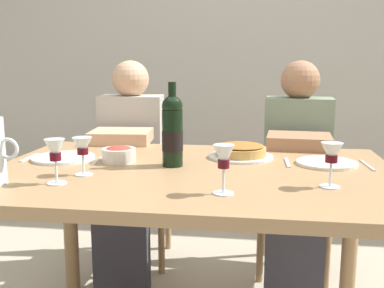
{
  "coord_description": "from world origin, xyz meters",
  "views": [
    {
      "loc": [
        0.24,
        -1.61,
        1.15
      ],
      "look_at": [
        0.01,
        -0.04,
        0.86
      ],
      "focal_mm": 42.4,
      "sensor_mm": 36.0,
      "label": 1
    }
  ],
  "objects": [
    {
      "name": "baked_tart",
      "position": [
        0.17,
        0.24,
        0.79
      ],
      "size": [
        0.27,
        0.27,
        0.06
      ],
      "color": "silver",
      "rests_on": "dining_table"
    },
    {
      "name": "chair_right",
      "position": [
        0.46,
        0.9,
        0.5
      ],
      "size": [
        0.43,
        0.43,
        0.87
      ],
      "rotation": [
        0.0,
        0.0,
        3.07
      ],
      "color": "#9E7A51",
      "rests_on": "ground"
    },
    {
      "name": "wine_glass_spare",
      "position": [
        0.47,
        -0.17,
        0.86
      ],
      "size": [
        0.07,
        0.07,
        0.14
      ],
      "color": "silver",
      "rests_on": "dining_table"
    },
    {
      "name": "wine_bottle",
      "position": [
        -0.08,
        0.05,
        0.9
      ],
      "size": [
        0.08,
        0.08,
        0.32
      ],
      "color": "black",
      "rests_on": "dining_table"
    },
    {
      "name": "fork_left_setting",
      "position": [
        -0.69,
        0.1,
        0.76
      ],
      "size": [
        0.02,
        0.16,
        0.0
      ],
      "primitive_type": "cube",
      "rotation": [
        0.0,
        0.0,
        1.62
      ],
      "color": "silver",
      "rests_on": "dining_table"
    },
    {
      "name": "dining_table",
      "position": [
        0.0,
        0.0,
        0.67
      ],
      "size": [
        1.5,
        1.0,
        0.76
      ],
      "color": "#9E7A51",
      "rests_on": "ground"
    },
    {
      "name": "chair_left",
      "position": [
        -0.46,
        0.91,
        0.5
      ],
      "size": [
        0.43,
        0.43,
        0.87
      ],
      "rotation": [
        0.0,
        0.0,
        3.23
      ],
      "color": "#9E7A51",
      "rests_on": "ground"
    },
    {
      "name": "dinner_plate_left_setting",
      "position": [
        -0.54,
        0.1,
        0.77
      ],
      "size": [
        0.25,
        0.25,
        0.01
      ],
      "primitive_type": "cylinder",
      "color": "silver",
      "rests_on": "dining_table"
    },
    {
      "name": "wine_glass_centre",
      "position": [
        -0.36,
        -0.13,
        0.86
      ],
      "size": [
        0.07,
        0.07,
        0.13
      ],
      "color": "silver",
      "rests_on": "dining_table"
    },
    {
      "name": "back_wall",
      "position": [
        0.0,
        2.05,
        1.4
      ],
      "size": [
        8.0,
        0.1,
        2.8
      ],
      "primitive_type": "cube",
      "color": "#B2ADA3",
      "rests_on": "ground"
    },
    {
      "name": "knife_right_setting",
      "position": [
        0.66,
        0.16,
        0.76
      ],
      "size": [
        0.02,
        0.18,
        0.0
      ],
      "primitive_type": "cube",
      "rotation": [
        0.0,
        0.0,
        1.64
      ],
      "color": "silver",
      "rests_on": "dining_table"
    },
    {
      "name": "knife_left_setting",
      "position": [
        -0.39,
        0.1,
        0.76
      ],
      "size": [
        0.03,
        0.18,
        0.0
      ],
      "primitive_type": "cube",
      "rotation": [
        0.0,
        0.0,
        1.66
      ],
      "color": "silver",
      "rests_on": "dining_table"
    },
    {
      "name": "salad_bowl",
      "position": [
        -0.3,
        0.08,
        0.79
      ],
      "size": [
        0.13,
        0.13,
        0.07
      ],
      "color": "silver",
      "rests_on": "dining_table"
    },
    {
      "name": "diner_right",
      "position": [
        0.44,
        0.67,
        0.62
      ],
      "size": [
        0.35,
        0.52,
        1.16
      ],
      "rotation": [
        0.0,
        0.0,
        3.07
      ],
      "color": "gray",
      "rests_on": "ground"
    },
    {
      "name": "dinner_plate_right_setting",
      "position": [
        0.51,
        0.16,
        0.77
      ],
      "size": [
        0.23,
        0.23,
        0.01
      ],
      "primitive_type": "cylinder",
      "color": "silver",
      "rests_on": "dining_table"
    },
    {
      "name": "spoon_right_setting",
      "position": [
        0.36,
        0.16,
        0.76
      ],
      "size": [
        0.02,
        0.16,
        0.0
      ],
      "primitive_type": "cube",
      "rotation": [
        0.0,
        0.0,
        1.59
      ],
      "color": "silver",
      "rests_on": "dining_table"
    },
    {
      "name": "wine_glass_left_diner",
      "position": [
        0.14,
        -0.29,
        0.87
      ],
      "size": [
        0.06,
        0.06,
        0.15
      ],
      "color": "silver",
      "rests_on": "dining_table"
    },
    {
      "name": "wine_glass_right_diner",
      "position": [
        -0.41,
        -0.26,
        0.86
      ],
      "size": [
        0.07,
        0.07,
        0.15
      ],
      "color": "silver",
      "rests_on": "dining_table"
    },
    {
      "name": "diner_left",
      "position": [
        -0.44,
        0.68,
        0.62
      ],
      "size": [
        0.36,
        0.53,
        1.16
      ],
      "rotation": [
        0.0,
        0.0,
        3.23
      ],
      "color": "#B7B2A8",
      "rests_on": "ground"
    }
  ]
}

